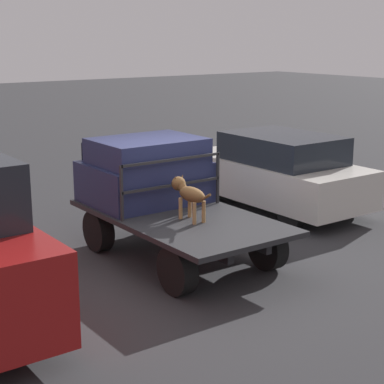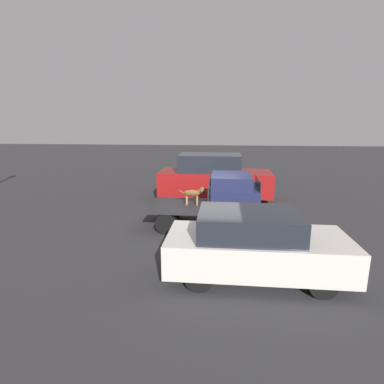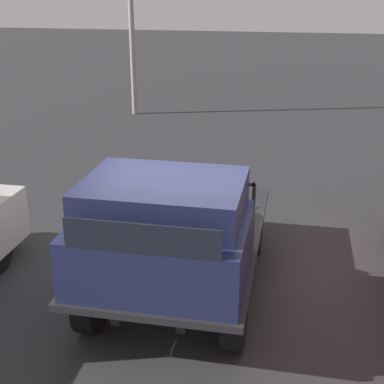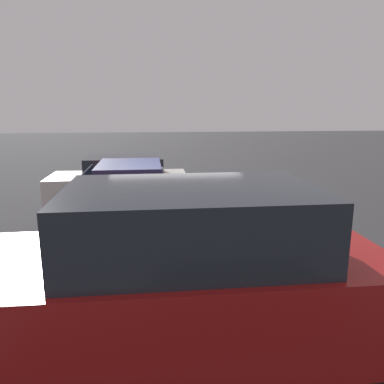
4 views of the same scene
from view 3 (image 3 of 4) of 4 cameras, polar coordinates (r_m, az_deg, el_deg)
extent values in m
plane|color=#2D2D30|center=(7.34, -1.01, -9.88)|extent=(80.00, 80.00, 0.00)
cylinder|color=black|center=(6.08, 4.57, -13.42)|extent=(0.69, 0.24, 0.69)
cylinder|color=black|center=(6.44, -10.74, -11.56)|extent=(0.69, 0.24, 0.69)
cylinder|color=black|center=(8.07, 6.58, -4.15)|extent=(0.69, 0.24, 0.69)
cylinder|color=black|center=(8.35, -4.99, -3.18)|extent=(0.69, 0.24, 0.69)
cube|color=black|center=(6.99, 1.78, -6.10)|extent=(3.42, 0.10, 0.18)
cube|color=black|center=(7.13, -3.80, -5.57)|extent=(3.42, 0.10, 0.18)
cube|color=#232326|center=(6.99, -1.05, -4.89)|extent=(3.72, 2.00, 0.08)
cube|color=#1E2347|center=(5.92, -3.22, -5.98)|extent=(1.54, 1.88, 0.68)
cube|color=#1E2347|center=(5.80, -3.05, -0.66)|extent=(1.31, 1.73, 0.42)
cube|color=black|center=(5.05, -5.47, -4.99)|extent=(0.02, 1.54, 0.31)
cube|color=#232326|center=(6.50, 6.52, -2.60)|extent=(0.04, 0.04, 0.86)
cube|color=#232326|center=(6.87, -8.95, -1.36)|extent=(0.04, 0.04, 0.86)
cube|color=#232326|center=(6.47, -1.47, 1.37)|extent=(0.04, 1.84, 0.04)
cube|color=#232326|center=(6.62, -1.44, -1.98)|extent=(0.04, 1.84, 0.04)
cylinder|color=#9E7547|center=(7.08, 0.40, -2.69)|extent=(0.06, 0.06, 0.33)
cylinder|color=#9E7547|center=(7.11, -0.97, -2.58)|extent=(0.06, 0.06, 0.33)
cylinder|color=#9E7547|center=(7.41, 0.93, -1.58)|extent=(0.06, 0.06, 0.33)
cylinder|color=#9E7547|center=(7.44, -0.38, -1.48)|extent=(0.06, 0.06, 0.33)
ellipsoid|color=brown|center=(7.17, 0.00, -0.30)|extent=(0.58, 0.23, 0.23)
sphere|color=#9E7547|center=(7.04, -0.25, -1.08)|extent=(0.10, 0.10, 0.10)
cylinder|color=brown|center=(6.92, -0.40, -0.55)|extent=(0.16, 0.13, 0.16)
sphere|color=brown|center=(6.80, -0.59, -0.57)|extent=(0.22, 0.22, 0.22)
cone|color=#9E7547|center=(6.72, -0.75, -0.99)|extent=(0.12, 0.12, 0.12)
cone|color=brown|center=(6.77, -0.07, 0.17)|extent=(0.06, 0.08, 0.10)
cone|color=brown|center=(6.79, -1.07, 0.24)|extent=(0.06, 0.08, 0.10)
cylinder|color=brown|center=(7.47, 0.50, 0.80)|extent=(0.25, 0.04, 0.17)
camera|label=1|loc=(14.75, 29.39, 17.64)|focal=60.00mm
camera|label=2|loc=(12.56, -54.12, 11.45)|focal=28.00mm
camera|label=4|loc=(8.69, 60.71, 5.09)|focal=35.00mm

